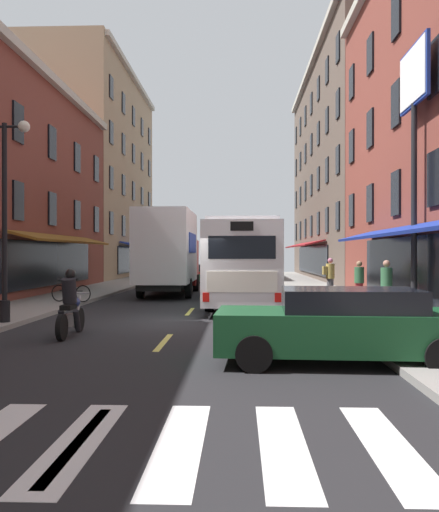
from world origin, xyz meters
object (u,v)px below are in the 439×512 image
(sedan_mid, at_px, (193,273))
(pedestrian_near, at_px, (330,277))
(bicycle_near, at_px, (71,293))
(pedestrian_rear, at_px, (359,282))
(billboard_sign, at_px, (414,112))
(box_truck, at_px, (169,253))
(sedan_near, at_px, (342,325))
(motorcycle_rider, at_px, (71,307))
(transit_bus, at_px, (244,262))
(pedestrian_far, at_px, (387,286))
(street_lamp_twin, at_px, (5,211))

(sedan_mid, xyz_separation_m, pedestrian_near, (7.13, -14.83, 0.38))
(bicycle_near, relative_size, pedestrian_near, 0.99)
(bicycle_near, xyz_separation_m, pedestrian_rear, (11.11, -0.38, 0.46))
(billboard_sign, distance_m, box_truck, 13.55)
(sedan_near, distance_m, motorcycle_rider, 6.76)
(transit_bus, relative_size, pedestrian_far, 6.80)
(motorcycle_rider, bearing_deg, billboard_sign, 20.63)
(sedan_near, bearing_deg, billboard_sign, 62.62)
(motorcycle_rider, bearing_deg, pedestrian_near, 51.43)
(transit_bus, relative_size, sedan_near, 2.48)
(bicycle_near, distance_m, pedestrian_near, 10.70)
(pedestrian_near, bearing_deg, pedestrian_rear, 9.78)
(billboard_sign, distance_m, pedestrian_far, 5.42)
(sedan_mid, height_order, motorcycle_rider, motorcycle_rider)
(pedestrian_near, bearing_deg, box_truck, -116.63)
(transit_bus, bearing_deg, street_lamp_twin, -131.67)
(pedestrian_near, relative_size, pedestrian_rear, 1.05)
(sedan_near, bearing_deg, motorcycle_rider, 153.20)
(motorcycle_rider, distance_m, pedestrian_near, 12.82)
(pedestrian_far, xyz_separation_m, pedestrian_rear, (-0.15, 3.22, -0.04))
(box_truck, bearing_deg, street_lamp_twin, -104.98)
(pedestrian_near, relative_size, pedestrian_far, 1.01)
(box_truck, xyz_separation_m, pedestrian_far, (8.08, -8.82, -1.07))
(motorcycle_rider, xyz_separation_m, pedestrian_rear, (8.65, 7.39, 0.26))
(billboard_sign, relative_size, pedestrian_near, 4.83)
(street_lamp_twin, bearing_deg, box_truck, 75.02)
(transit_bus, bearing_deg, sedan_near, -81.93)
(pedestrian_far, bearing_deg, sedan_mid, -81.00)
(street_lamp_twin, bearing_deg, motorcycle_rider, -33.89)
(billboard_sign, xyz_separation_m, box_truck, (-8.74, 9.43, -4.28))
(bicycle_near, height_order, pedestrian_rear, pedestrian_rear)
(box_truck, xyz_separation_m, sedan_mid, (0.15, 11.86, -1.41))
(billboard_sign, distance_m, street_lamp_twin, 12.37)
(pedestrian_far, bearing_deg, pedestrian_near, -94.11)
(motorcycle_rider, relative_size, pedestrian_far, 1.23)
(billboard_sign, height_order, sedan_mid, billboard_sign)
(transit_bus, relative_size, bicycle_near, 6.81)
(bicycle_near, height_order, street_lamp_twin, street_lamp_twin)
(billboard_sign, xyz_separation_m, pedestrian_near, (-1.47, 6.46, -5.31))
(pedestrian_near, distance_m, pedestrian_rear, 2.71)
(billboard_sign, height_order, pedestrian_far, billboard_sign)
(transit_bus, height_order, street_lamp_twin, street_lamp_twin)
(sedan_mid, distance_m, street_lamp_twin, 23.63)
(sedan_mid, bearing_deg, pedestrian_far, -69.00)
(sedan_near, xyz_separation_m, pedestrian_near, (1.95, 13.06, 0.33))
(box_truck, relative_size, pedestrian_rear, 4.77)
(billboard_sign, bearing_deg, bicycle_near, 160.52)
(billboard_sign, bearing_deg, box_truck, 132.84)
(box_truck, height_order, pedestrian_far, box_truck)
(box_truck, height_order, street_lamp_twin, street_lamp_twin)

